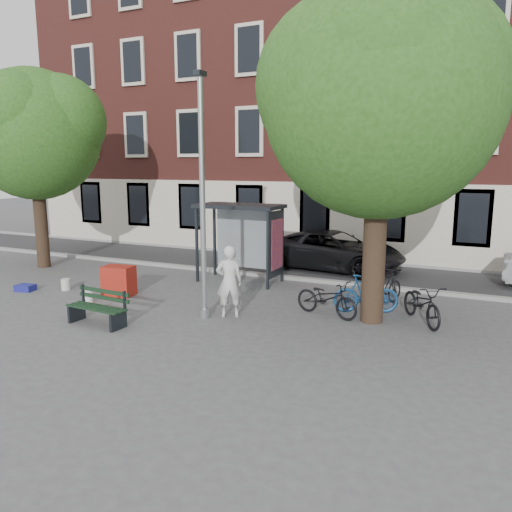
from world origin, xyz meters
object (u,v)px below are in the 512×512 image
object	(u,v)px
bike_c	(422,303)
bench	(98,309)
red_stand	(119,281)
bike_b	(366,294)
bike_a	(327,298)
bike_d	(384,288)
car_dark	(333,250)
lamppost	(203,210)
bus_shelter	(251,226)
painter	(229,281)
notice_sign	(372,277)

from	to	relation	value
bike_c	bench	bearing A→B (deg)	173.34
red_stand	bike_b	bearing A→B (deg)	10.71
bike_c	bike_a	bearing A→B (deg)	158.47
bike_d	car_dark	xyz separation A→B (m)	(-2.71, 4.24, 0.21)
bench	lamppost	bearing A→B (deg)	41.71
lamppost	bus_shelter	distance (m)	4.24
painter	bike_a	bearing A→B (deg)	176.78
bike_a	bike_b	world-z (taller)	bike_b
bike_b	painter	bearing A→B (deg)	98.43
bike_b	lamppost	bearing A→B (deg)	98.59
bus_shelter	bike_b	distance (m)	4.91
lamppost	bike_a	size ratio (longest dim) A/B	3.33
bus_shelter	bench	size ratio (longest dim) A/B	1.69
lamppost	bike_b	size ratio (longest dim) A/B	3.54
bench	red_stand	size ratio (longest dim) A/B	1.87
car_dark	red_stand	bearing A→B (deg)	149.03
lamppost	bike_a	bearing A→B (deg)	27.29
bench	bus_shelter	bearing A→B (deg)	79.55
lamppost	bike_c	size ratio (longest dim) A/B	3.17
bike_a	red_stand	size ratio (longest dim) A/B	2.04
painter	red_stand	xyz separation A→B (m)	(-4.05, 0.50, -0.49)
bike_a	notice_sign	world-z (taller)	notice_sign
painter	red_stand	distance (m)	4.11
painter	car_dark	distance (m)	6.93
red_stand	bike_d	bearing A→B (deg)	16.00
bike_c	bike_d	distance (m)	1.56
lamppost	bench	world-z (taller)	lamppost
lamppost	painter	bearing A→B (deg)	31.62
car_dark	bike_a	bearing A→B (deg)	-159.30
bench	red_stand	distance (m)	2.83
car_dark	notice_sign	size ratio (longest dim) A/B	3.13
lamppost	bike_a	distance (m)	3.93
notice_sign	painter	bearing A→B (deg)	-178.94
car_dark	notice_sign	xyz separation A→B (m)	(2.69, -5.92, 0.45)
bike_d	painter	bearing A→B (deg)	58.48
lamppost	bike_d	bearing A→B (deg)	36.65
bus_shelter	painter	bearing A→B (deg)	-72.84
bus_shelter	car_dark	distance (m)	3.86
bike_b	car_dark	world-z (taller)	car_dark
bike_a	bike_c	xyz separation A→B (m)	(2.33, 0.46, 0.02)
bench	notice_sign	bearing A→B (deg)	29.63
bus_shelter	bike_c	size ratio (longest dim) A/B	1.48
bus_shelter	notice_sign	bearing A→B (deg)	-31.21
painter	bench	world-z (taller)	painter
bike_c	painter	bearing A→B (deg)	166.27
notice_sign	bike_c	bearing A→B (deg)	13.29
notice_sign	bench	bearing A→B (deg)	-169.00
bench	bike_d	xyz separation A→B (m)	(6.11, 4.60, 0.14)
bench	bike_a	size ratio (longest dim) A/B	0.92
car_dark	lamppost	bearing A→B (deg)	175.70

